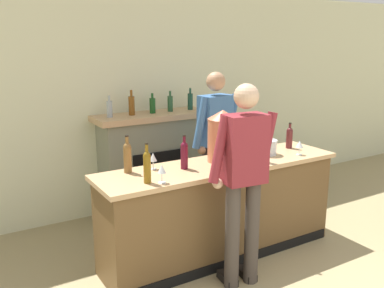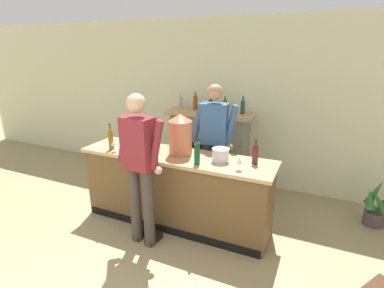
# 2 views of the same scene
# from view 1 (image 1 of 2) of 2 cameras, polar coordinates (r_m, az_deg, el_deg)

# --- Properties ---
(wall_back_panel) EXTENTS (12.00, 0.07, 2.75)m
(wall_back_panel) POSITION_cam_1_polar(r_m,az_deg,el_deg) (5.59, -4.97, 5.70)
(wall_back_panel) COLOR beige
(wall_back_panel) RESTS_ON ground_plane
(bar_counter) EXTENTS (2.54, 0.65, 0.97)m
(bar_counter) POSITION_cam_1_polar(r_m,az_deg,el_deg) (4.37, 3.84, -8.67)
(bar_counter) COLOR brown
(bar_counter) RESTS_ON ground_plane
(fireplace_stone) EXTENTS (1.44, 0.52, 1.58)m
(fireplace_stone) POSITION_cam_1_polar(r_m,az_deg,el_deg) (5.43, -5.33, -2.38)
(fireplace_stone) COLOR gray
(fireplace_stone) RESTS_ON ground_plane
(potted_plant_corner) EXTENTS (0.35, 0.37, 0.62)m
(potted_plant_corner) POSITION_cam_1_polar(r_m,az_deg,el_deg) (6.72, 15.90, -3.02)
(potted_plant_corner) COLOR #4E4044
(potted_plant_corner) RESTS_ON ground_plane
(person_customer) EXTENTS (0.66, 0.34, 1.81)m
(person_customer) POSITION_cam_1_polar(r_m,az_deg,el_deg) (3.69, 6.89, -4.49)
(person_customer) COLOR #423A33
(person_customer) RESTS_ON ground_plane
(person_bartender) EXTENTS (0.65, 0.34, 1.82)m
(person_bartender) POSITION_cam_1_polar(r_m,az_deg,el_deg) (4.82, 3.12, 0.01)
(person_bartender) COLOR #41363A
(person_bartender) RESTS_ON ground_plane
(copper_dispenser) EXTENTS (0.30, 0.34, 0.52)m
(copper_dispenser) POSITION_cam_1_polar(r_m,az_deg,el_deg) (4.22, 4.09, 1.11)
(copper_dispenser) COLOR #C9704E
(copper_dispenser) RESTS_ON bar_counter
(ice_bucket_steel) EXTENTS (0.21, 0.21, 0.16)m
(ice_bucket_steel) POSITION_cam_1_polar(r_m,az_deg,el_deg) (4.56, 9.97, -0.42)
(ice_bucket_steel) COLOR silver
(ice_bucket_steel) RESTS_ON bar_counter
(wine_bottle_riesling_slim) EXTENTS (0.07, 0.07, 0.35)m
(wine_bottle_riesling_slim) POSITION_cam_1_polar(r_m,az_deg,el_deg) (3.92, -8.60, -1.61)
(wine_bottle_riesling_slim) COLOR brown
(wine_bottle_riesling_slim) RESTS_ON bar_counter
(wine_bottle_merlot_tall) EXTENTS (0.07, 0.07, 0.29)m
(wine_bottle_merlot_tall) POSITION_cam_1_polar(r_m,az_deg,el_deg) (4.87, 12.86, 0.95)
(wine_bottle_merlot_tall) COLOR #531D1F
(wine_bottle_merlot_tall) RESTS_ON bar_counter
(wine_bottle_port_short) EXTENTS (0.07, 0.07, 0.32)m
(wine_bottle_port_short) POSITION_cam_1_polar(r_m,az_deg,el_deg) (3.99, -1.04, -1.33)
(wine_bottle_port_short) COLOR #591125
(wine_bottle_port_short) RESTS_ON bar_counter
(wine_bottle_burgundy_dark) EXTENTS (0.07, 0.07, 0.31)m
(wine_bottle_burgundy_dark) POSITION_cam_1_polar(r_m,az_deg,el_deg) (4.26, 9.72, -0.65)
(wine_bottle_burgundy_dark) COLOR #0E442B
(wine_bottle_burgundy_dark) RESTS_ON bar_counter
(wine_bottle_rose_blush) EXTENTS (0.06, 0.06, 0.35)m
(wine_bottle_rose_blush) POSITION_cam_1_polar(r_m,az_deg,el_deg) (3.61, -6.00, -2.89)
(wine_bottle_rose_blush) COLOR brown
(wine_bottle_rose_blush) RESTS_ON bar_counter
(wine_glass_near_bucket) EXTENTS (0.07, 0.07, 0.16)m
(wine_glass_near_bucket) POSITION_cam_1_polar(r_m,az_deg,el_deg) (3.61, -4.05, -3.46)
(wine_glass_near_bucket) COLOR silver
(wine_glass_near_bucket) RESTS_ON bar_counter
(wine_glass_front_left) EXTENTS (0.08, 0.08, 0.15)m
(wine_glass_front_left) POSITION_cam_1_polar(r_m,az_deg,el_deg) (4.61, 14.15, -0.08)
(wine_glass_front_left) COLOR silver
(wine_glass_front_left) RESTS_ON bar_counter
(wine_glass_back_row) EXTENTS (0.07, 0.07, 0.16)m
(wine_glass_back_row) POSITION_cam_1_polar(r_m,az_deg,el_deg) (3.99, -5.22, -1.83)
(wine_glass_back_row) COLOR silver
(wine_glass_back_row) RESTS_ON bar_counter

